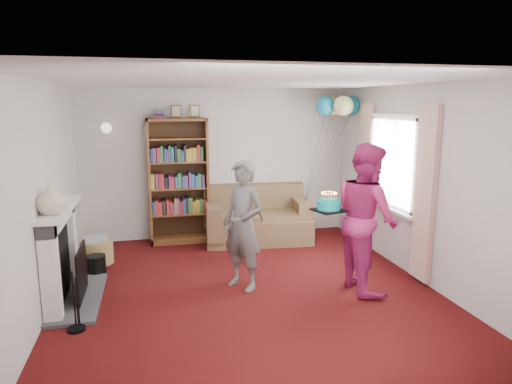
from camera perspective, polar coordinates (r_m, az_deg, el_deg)
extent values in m
plane|color=#350809|center=(5.72, -1.01, -12.24)|extent=(5.00, 5.00, 0.00)
cube|color=silver|center=(7.79, -4.90, 3.55)|extent=(4.50, 0.02, 2.50)
cube|color=silver|center=(5.37, -25.39, -0.89)|extent=(0.02, 5.00, 2.50)
cube|color=silver|center=(6.22, 19.78, 1.03)|extent=(0.02, 5.00, 2.50)
cube|color=white|center=(5.26, -1.11, 13.71)|extent=(4.50, 5.00, 0.01)
cube|color=#3F3F42|center=(5.86, -21.43, -12.23)|extent=(0.55, 1.40, 0.04)
cube|color=white|center=(5.20, -24.34, -9.41)|extent=(0.18, 0.14, 1.06)
cube|color=white|center=(6.23, -22.42, -5.94)|extent=(0.18, 0.14, 1.06)
cube|color=white|center=(5.59, -23.65, -2.94)|extent=(0.18, 1.24, 0.16)
cube|color=white|center=(5.56, -23.43, -1.93)|extent=(0.28, 1.35, 0.05)
cube|color=black|center=(5.73, -23.45, -8.00)|extent=(0.10, 0.80, 0.86)
cube|color=black|center=(5.74, -20.95, -9.37)|extent=(0.02, 0.70, 0.60)
cylinder|color=black|center=(5.02, -21.79, -12.52)|extent=(0.18, 0.18, 0.64)
cylinder|color=black|center=(6.54, -19.37, -8.60)|extent=(0.26, 0.26, 0.26)
cube|color=white|center=(6.62, 17.06, 8.96)|extent=(0.08, 1.30, 0.08)
cube|color=white|center=(6.77, 16.47, -1.65)|extent=(0.08, 1.30, 0.08)
cube|color=white|center=(6.68, 16.98, 3.60)|extent=(0.01, 1.15, 1.20)
cube|color=white|center=(6.76, 16.23, -1.92)|extent=(0.14, 1.32, 0.04)
cube|color=beige|center=(6.02, 20.36, -0.28)|extent=(0.07, 0.38, 2.20)
cube|color=beige|center=(7.42, 13.45, 2.13)|extent=(0.07, 0.38, 2.20)
cylinder|color=gold|center=(7.63, -18.17, 7.79)|extent=(0.04, 0.12, 0.04)
sphere|color=white|center=(7.54, -18.22, 7.60)|extent=(0.16, 0.16, 0.16)
cube|color=#472B14|center=(7.71, -9.75, 1.57)|extent=(0.96, 0.04, 2.03)
cube|color=brown|center=(7.51, -13.16, 1.19)|extent=(0.04, 0.42, 2.03)
cube|color=brown|center=(7.56, -6.18, 1.48)|extent=(0.04, 0.42, 2.03)
cube|color=brown|center=(7.43, -9.91, 8.91)|extent=(0.96, 0.42, 0.04)
cube|color=brown|center=(7.74, -9.43, -5.70)|extent=(0.96, 0.42, 0.10)
cube|color=brown|center=(7.63, -9.53, -2.61)|extent=(0.88, 0.38, 0.03)
cube|color=brown|center=(7.54, -9.63, 0.54)|extent=(0.88, 0.38, 0.02)
cube|color=brown|center=(7.48, -9.74, 3.76)|extent=(0.88, 0.38, 0.02)
cube|color=brown|center=(7.44, -9.83, 6.61)|extent=(0.88, 0.38, 0.02)
cube|color=maroon|center=(7.39, -12.01, 9.45)|extent=(0.16, 0.22, 0.12)
cube|color=brown|center=(7.47, -9.97, 9.92)|extent=(0.16, 0.02, 0.20)
cube|color=brown|center=(7.49, -7.65, 9.99)|extent=(0.16, 0.02, 0.20)
cube|color=brown|center=(7.62, 0.24, -4.64)|extent=(1.71, 0.91, 0.40)
cube|color=brown|center=(7.85, -0.31, -1.52)|extent=(1.71, 0.24, 0.70)
cube|color=brown|center=(7.44, -5.29, -3.47)|extent=(0.24, 0.86, 0.55)
cube|color=brown|center=(7.76, 5.54, -2.85)|extent=(0.24, 0.86, 0.55)
cube|color=brown|center=(7.41, -2.50, -3.25)|extent=(0.72, 0.61, 0.12)
cube|color=brown|center=(7.58, 3.20, -2.93)|extent=(0.72, 0.61, 0.12)
cylinder|color=#9A7B48|center=(6.96, -19.25, -7.08)|extent=(0.45, 0.45, 0.34)
cube|color=beige|center=(6.90, -19.35, -5.51)|extent=(0.31, 0.25, 0.06)
imported|color=black|center=(5.57, -1.64, -4.17)|extent=(0.66, 0.70, 1.60)
imported|color=#AB2260|center=(5.68, 13.63, -3.09)|extent=(0.71, 0.90, 1.81)
cube|color=black|center=(5.43, 9.06, -2.25)|extent=(0.33, 0.33, 0.02)
cylinder|color=#0D9A90|center=(5.42, 9.08, -1.63)|extent=(0.27, 0.27, 0.10)
cylinder|color=#0D9A90|center=(5.40, 9.10, -1.01)|extent=(0.20, 0.20, 0.04)
cylinder|color=#D35E99|center=(5.43, 9.92, -0.61)|extent=(0.01, 0.01, 0.09)
sphere|color=orange|center=(5.42, 9.93, -0.09)|extent=(0.02, 0.02, 0.02)
cylinder|color=#D35E99|center=(5.45, 9.71, -0.54)|extent=(0.01, 0.01, 0.09)
sphere|color=orange|center=(5.44, 9.73, -0.03)|extent=(0.02, 0.02, 0.02)
cylinder|color=#D35E99|center=(5.47, 9.41, -0.49)|extent=(0.01, 0.01, 0.09)
sphere|color=orange|center=(5.46, 9.42, 0.02)|extent=(0.02, 0.02, 0.02)
cylinder|color=#D35E99|center=(5.48, 9.05, -0.47)|extent=(0.01, 0.01, 0.09)
sphere|color=orange|center=(5.47, 9.07, 0.04)|extent=(0.02, 0.02, 0.02)
cylinder|color=#D35E99|center=(5.47, 8.71, -0.48)|extent=(0.01, 0.01, 0.09)
sphere|color=orange|center=(5.46, 8.72, 0.03)|extent=(0.02, 0.02, 0.02)
cylinder|color=#D35E99|center=(5.45, 8.43, -0.52)|extent=(0.01, 0.01, 0.09)
sphere|color=orange|center=(5.44, 8.45, 0.00)|extent=(0.02, 0.02, 0.02)
cylinder|color=#D35E99|center=(5.42, 8.27, -0.58)|extent=(0.01, 0.01, 0.09)
sphere|color=orange|center=(5.41, 8.28, -0.06)|extent=(0.02, 0.02, 0.02)
cylinder|color=#D35E99|center=(5.38, 8.25, -0.65)|extent=(0.01, 0.01, 0.09)
sphere|color=orange|center=(5.37, 8.27, -0.13)|extent=(0.02, 0.02, 0.02)
cylinder|color=#D35E99|center=(5.35, 8.38, -0.72)|extent=(0.01, 0.01, 0.09)
sphere|color=orange|center=(5.34, 8.40, -0.20)|extent=(0.02, 0.02, 0.02)
cylinder|color=#D35E99|center=(5.33, 8.64, -0.78)|extent=(0.01, 0.01, 0.09)
sphere|color=orange|center=(5.32, 8.66, -0.26)|extent=(0.02, 0.02, 0.02)
cylinder|color=#D35E99|center=(5.32, 8.99, -0.82)|extent=(0.01, 0.01, 0.09)
sphere|color=orange|center=(5.31, 9.00, -0.29)|extent=(0.02, 0.02, 0.02)
cylinder|color=#D35E99|center=(5.32, 9.36, -0.83)|extent=(0.01, 0.01, 0.09)
sphere|color=orange|center=(5.31, 9.37, -0.30)|extent=(0.02, 0.02, 0.02)
cylinder|color=#D35E99|center=(5.33, 9.68, -0.80)|extent=(0.01, 0.01, 0.09)
sphere|color=orange|center=(5.32, 9.70, -0.27)|extent=(0.02, 0.02, 0.02)
cylinder|color=#D35E99|center=(5.36, 9.90, -0.75)|extent=(0.01, 0.01, 0.09)
sphere|color=orange|center=(5.35, 9.92, -0.22)|extent=(0.02, 0.02, 0.02)
cylinder|color=#D35E99|center=(5.39, 9.98, -0.68)|extent=(0.01, 0.01, 0.09)
sphere|color=orange|center=(5.38, 10.00, -0.16)|extent=(0.02, 0.02, 0.02)
sphere|color=#3F3F3F|center=(7.52, 6.06, -1.18)|extent=(0.02, 0.02, 0.02)
sphere|color=teal|center=(7.70, 11.72, 10.52)|extent=(0.32, 0.32, 0.32)
sphere|color=#F9FA99|center=(7.82, 9.55, 10.60)|extent=(0.32, 0.32, 0.32)
sphere|color=teal|center=(7.53, 8.63, 10.61)|extent=(0.32, 0.32, 0.32)
sphere|color=#F9FA99|center=(7.41, 10.87, 10.54)|extent=(0.32, 0.32, 0.32)
imported|color=beige|center=(5.19, -24.26, -0.73)|extent=(0.33, 0.33, 0.33)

